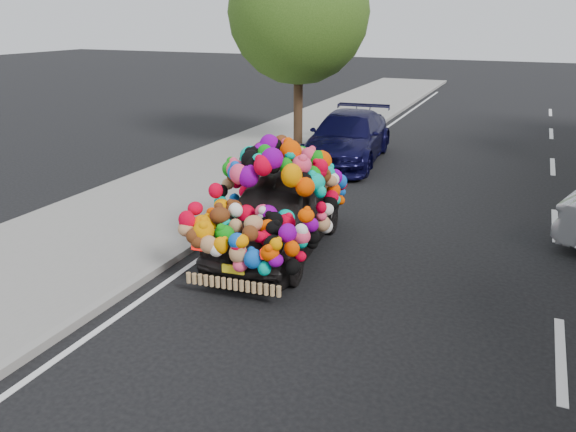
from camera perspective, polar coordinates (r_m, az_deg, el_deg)
name	(u,v)px	position (r m, az deg, el deg)	size (l,w,h in m)	color
ground	(289,301)	(8.26, 0.10, -8.68)	(100.00, 100.00, 0.00)	black
sidewalk	(62,251)	(10.53, -21.94, -3.33)	(4.00, 60.00, 0.12)	gray
kerb	(155,270)	(9.31, -13.35, -5.36)	(0.15, 60.00, 0.13)	gray
lane_markings	(561,358)	(7.77, 25.97, -12.82)	(6.00, 50.00, 0.01)	silver
tree_near_sidewalk	(299,12)	(17.50, 1.09, 20.01)	(4.20, 4.20, 6.13)	#332114
plush_art_car	(278,195)	(9.67, -1.02, 2.13)	(2.30, 4.27, 1.98)	black
navy_sedan	(347,138)	(16.03, 6.05, 7.92)	(1.92, 4.72, 1.37)	black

